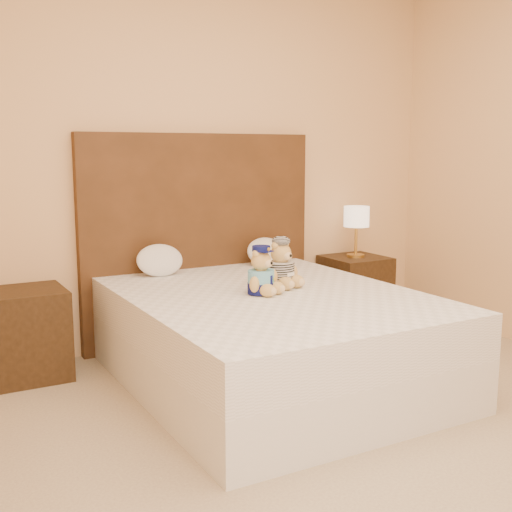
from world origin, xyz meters
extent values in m
cube|color=tan|center=(0.00, 0.00, 0.00)|extent=(4.00, 4.50, 0.00)
cube|color=#E9B87F|center=(0.00, 2.25, 1.35)|extent=(4.00, 0.04, 2.70)
cube|color=white|center=(0.00, 1.20, 0.15)|extent=(1.60, 2.00, 0.30)
cube|color=white|center=(0.00, 1.20, 0.43)|extent=(1.60, 2.00, 0.25)
cube|color=#523118|center=(0.00, 2.21, 0.75)|extent=(1.75, 0.08, 1.50)
cube|color=#3A2512|center=(-1.25, 2.00, 0.28)|extent=(0.45, 0.45, 0.55)
cube|color=#3A2512|center=(1.25, 2.00, 0.28)|extent=(0.45, 0.45, 0.55)
cylinder|color=gold|center=(1.25, 2.00, 0.56)|extent=(0.14, 0.14, 0.02)
cylinder|color=gold|center=(1.25, 2.00, 0.69)|extent=(0.02, 0.02, 0.26)
cylinder|color=#FAE3C3|center=(1.25, 2.00, 0.87)|extent=(0.20, 0.20, 0.16)
ellipsoid|color=white|center=(-0.38, 2.03, 0.66)|extent=(0.32, 0.21, 0.23)
ellipsoid|color=white|center=(0.45, 2.03, 0.66)|extent=(0.31, 0.20, 0.22)
camera|label=1|loc=(-1.88, -1.98, 1.38)|focal=45.00mm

